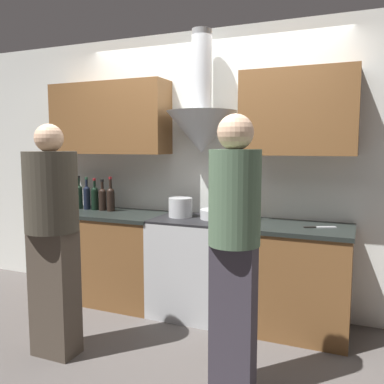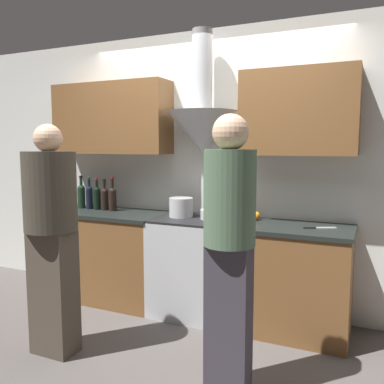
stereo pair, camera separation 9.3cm
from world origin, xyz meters
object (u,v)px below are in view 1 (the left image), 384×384
object	(u,v)px
wine_bottle_4	(95,197)
person_foreground_left	(53,231)
stove_range	(196,266)
wine_bottle_0	(62,194)
stock_pot	(180,207)
person_foreground_right	(234,241)
wine_bottle_5	(103,198)
wine_bottle_6	(111,198)
wine_bottle_1	(70,196)
wine_bottle_3	(87,196)
mixing_bowl	(216,214)
orange_fruit	(256,215)
wine_bottle_2	(79,195)

from	to	relation	value
wine_bottle_4	person_foreground_left	xyz separation A→B (m)	(0.47, -1.15, -0.09)
wine_bottle_4	person_foreground_left	size ratio (longest dim) A/B	0.19
stove_range	wine_bottle_0	size ratio (longest dim) A/B	2.45
stock_pot	person_foreground_right	bearing A→B (deg)	-51.71
person_foreground_right	wine_bottle_5	bearing A→B (deg)	147.48
wine_bottle_4	wine_bottle_6	xyz separation A→B (m)	(0.20, -0.01, 0.00)
stove_range	wine_bottle_0	distance (m)	1.66
wine_bottle_1	stock_pot	size ratio (longest dim) A/B	1.45
person_foreground_left	person_foreground_right	xyz separation A→B (m)	(1.34, 0.05, 0.04)
wine_bottle_4	stock_pot	distance (m)	0.98
wine_bottle_5	person_foreground_left	xyz separation A→B (m)	(0.38, -1.15, -0.09)
wine_bottle_0	person_foreground_left	world-z (taller)	person_foreground_left
person_foreground_right	person_foreground_left	bearing A→B (deg)	-177.67
stock_pot	person_foreground_right	xyz separation A→B (m)	(0.83, -1.05, -0.01)
wine_bottle_3	person_foreground_right	bearing A→B (deg)	-29.85
wine_bottle_1	stock_pot	xyz separation A→B (m)	(1.28, -0.03, -0.04)
wine_bottle_4	person_foreground_left	bearing A→B (deg)	-67.67
wine_bottle_6	wine_bottle_3	bearing A→B (deg)	178.32
mixing_bowl	orange_fruit	xyz separation A→B (m)	(0.34, 0.09, -0.00)
wine_bottle_4	wine_bottle_6	bearing A→B (deg)	-2.20
orange_fruit	wine_bottle_6	bearing A→B (deg)	-176.51
wine_bottle_1	wine_bottle_2	bearing A→B (deg)	8.97
wine_bottle_3	wine_bottle_6	size ratio (longest dim) A/B	0.96
stock_pot	orange_fruit	bearing A→B (deg)	10.04
wine_bottle_5	person_foreground_right	world-z (taller)	person_foreground_right
wine_bottle_2	stock_pot	distance (m)	1.18
orange_fruit	person_foreground_right	distance (m)	1.19
mixing_bowl	person_foreground_left	size ratio (longest dim) A/B	0.17
wine_bottle_2	wine_bottle_6	distance (m)	0.40
wine_bottle_1	orange_fruit	size ratio (longest dim) A/B	4.19
wine_bottle_2	person_foreground_right	bearing A→B (deg)	-28.67
wine_bottle_4	person_foreground_right	size ratio (longest dim) A/B	0.19
wine_bottle_0	stock_pot	distance (m)	1.39
wine_bottle_3	person_foreground_left	size ratio (longest dim) A/B	0.20
wine_bottle_1	wine_bottle_3	size ratio (longest dim) A/B	0.96
stove_range	wine_bottle_1	size ratio (longest dim) A/B	2.80
stove_range	wine_bottle_0	bearing A→B (deg)	178.10
orange_fruit	wine_bottle_4	bearing A→B (deg)	-177.19
wine_bottle_5	stock_pot	size ratio (longest dim) A/B	1.45
wine_bottle_2	wine_bottle_4	bearing A→B (deg)	-2.32
stove_range	wine_bottle_2	size ratio (longest dim) A/B	2.59
stove_range	stock_pot	distance (m)	0.55
wine_bottle_1	person_foreground_right	bearing A→B (deg)	-27.21
wine_bottle_3	mixing_bowl	size ratio (longest dim) A/B	1.16
wine_bottle_6	person_foreground_left	world-z (taller)	person_foreground_left
wine_bottle_2	person_foreground_left	world-z (taller)	person_foreground_left
stock_pot	wine_bottle_3	bearing A→B (deg)	177.88
wine_bottle_2	wine_bottle_3	size ratio (longest dim) A/B	1.03
wine_bottle_3	wine_bottle_5	distance (m)	0.19
stove_range	wine_bottle_1	world-z (taller)	wine_bottle_1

